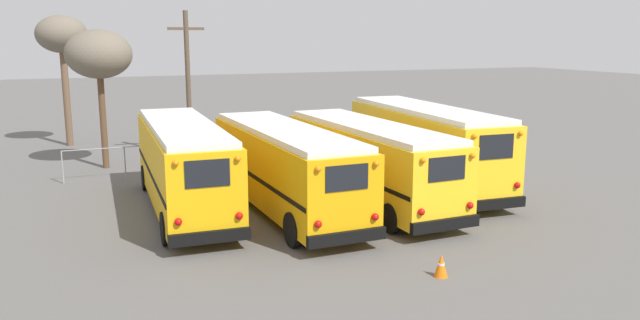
{
  "coord_description": "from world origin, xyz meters",
  "views": [
    {
      "loc": [
        -8.83,
        -20.98,
        6.17
      ],
      "look_at": [
        0.0,
        0.1,
        1.62
      ],
      "focal_mm": 35.0,
      "sensor_mm": 36.0,
      "label": 1
    }
  ],
  "objects_px": {
    "school_bus_1": "(285,166)",
    "school_bus_3": "(425,144)",
    "utility_pole": "(188,81)",
    "bare_tree_1": "(62,37)",
    "school_bus_2": "(368,160)",
    "bare_tree_0": "(99,55)",
    "school_bus_0": "(184,163)",
    "traffic_cone": "(441,265)"
  },
  "relations": [
    {
      "from": "school_bus_1",
      "to": "traffic_cone",
      "type": "relative_size",
      "value": 16.48
    },
    {
      "from": "utility_pole",
      "to": "traffic_cone",
      "type": "relative_size",
      "value": 11.95
    },
    {
      "from": "school_bus_0",
      "to": "school_bus_1",
      "type": "relative_size",
      "value": 0.99
    },
    {
      "from": "school_bus_0",
      "to": "school_bus_3",
      "type": "bearing_deg",
      "value": -1.1
    },
    {
      "from": "school_bus_1",
      "to": "bare_tree_1",
      "type": "distance_m",
      "value": 19.5
    },
    {
      "from": "school_bus_0",
      "to": "bare_tree_1",
      "type": "height_order",
      "value": "bare_tree_1"
    },
    {
      "from": "school_bus_0",
      "to": "school_bus_1",
      "type": "bearing_deg",
      "value": -24.33
    },
    {
      "from": "bare_tree_0",
      "to": "bare_tree_1",
      "type": "xyz_separation_m",
      "value": [
        -1.44,
        7.33,
        0.82
      ]
    },
    {
      "from": "school_bus_2",
      "to": "traffic_cone",
      "type": "xyz_separation_m",
      "value": [
        -1.62,
        -7.36,
        -1.33
      ]
    },
    {
      "from": "school_bus_3",
      "to": "bare_tree_1",
      "type": "distance_m",
      "value": 21.62
    },
    {
      "from": "utility_pole",
      "to": "bare_tree_0",
      "type": "relative_size",
      "value": 1.14
    },
    {
      "from": "school_bus_1",
      "to": "traffic_cone",
      "type": "bearing_deg",
      "value": -77.39
    },
    {
      "from": "school_bus_0",
      "to": "school_bus_1",
      "type": "height_order",
      "value": "school_bus_0"
    },
    {
      "from": "school_bus_0",
      "to": "bare_tree_0",
      "type": "xyz_separation_m",
      "value": [
        -2.08,
        8.91,
        3.57
      ]
    },
    {
      "from": "school_bus_1",
      "to": "traffic_cone",
      "type": "height_order",
      "value": "school_bus_1"
    },
    {
      "from": "school_bus_2",
      "to": "school_bus_0",
      "type": "bearing_deg",
      "value": 166.71
    },
    {
      "from": "bare_tree_0",
      "to": "utility_pole",
      "type": "bearing_deg",
      "value": 13.41
    },
    {
      "from": "school_bus_0",
      "to": "traffic_cone",
      "type": "height_order",
      "value": "school_bus_0"
    },
    {
      "from": "school_bus_0",
      "to": "traffic_cone",
      "type": "bearing_deg",
      "value": -60.96
    },
    {
      "from": "school_bus_1",
      "to": "bare_tree_1",
      "type": "height_order",
      "value": "bare_tree_1"
    },
    {
      "from": "utility_pole",
      "to": "bare_tree_1",
      "type": "relative_size",
      "value": 1.01
    },
    {
      "from": "school_bus_0",
      "to": "bare_tree_0",
      "type": "relative_size",
      "value": 1.56
    },
    {
      "from": "school_bus_0",
      "to": "bare_tree_0",
      "type": "height_order",
      "value": "bare_tree_0"
    },
    {
      "from": "school_bus_2",
      "to": "bare_tree_0",
      "type": "height_order",
      "value": "bare_tree_0"
    },
    {
      "from": "school_bus_3",
      "to": "bare_tree_1",
      "type": "height_order",
      "value": "bare_tree_1"
    },
    {
      "from": "bare_tree_0",
      "to": "traffic_cone",
      "type": "relative_size",
      "value": 10.44
    },
    {
      "from": "bare_tree_1",
      "to": "utility_pole",
      "type": "bearing_deg",
      "value": -47.96
    },
    {
      "from": "school_bus_1",
      "to": "school_bus_2",
      "type": "distance_m",
      "value": 3.29
    },
    {
      "from": "bare_tree_0",
      "to": "school_bus_0",
      "type": "bearing_deg",
      "value": -76.88
    },
    {
      "from": "school_bus_3",
      "to": "bare_tree_1",
      "type": "bearing_deg",
      "value": 129.15
    },
    {
      "from": "school_bus_2",
      "to": "bare_tree_0",
      "type": "distance_m",
      "value": 14.06
    },
    {
      "from": "school_bus_2",
      "to": "utility_pole",
      "type": "xyz_separation_m",
      "value": [
        -4.4,
        11.47,
        2.28
      ]
    },
    {
      "from": "school_bus_1",
      "to": "bare_tree_1",
      "type": "xyz_separation_m",
      "value": [
        -6.81,
        17.73,
        4.44
      ]
    },
    {
      "from": "utility_pole",
      "to": "bare_tree_0",
      "type": "height_order",
      "value": "utility_pole"
    },
    {
      "from": "utility_pole",
      "to": "traffic_cone",
      "type": "xyz_separation_m",
      "value": [
        2.77,
        -18.84,
        -3.61
      ]
    },
    {
      "from": "school_bus_3",
      "to": "traffic_cone",
      "type": "distance_m",
      "value": 10.12
    },
    {
      "from": "school_bus_1",
      "to": "school_bus_3",
      "type": "height_order",
      "value": "school_bus_3"
    },
    {
      "from": "traffic_cone",
      "to": "utility_pole",
      "type": "bearing_deg",
      "value": 98.37
    },
    {
      "from": "bare_tree_0",
      "to": "traffic_cone",
      "type": "bearing_deg",
      "value": -68.49
    },
    {
      "from": "school_bus_2",
      "to": "bare_tree_1",
      "type": "relative_size",
      "value": 1.37
    },
    {
      "from": "utility_pole",
      "to": "school_bus_3",
      "type": "bearing_deg",
      "value": -52.78
    },
    {
      "from": "utility_pole",
      "to": "bare_tree_1",
      "type": "bearing_deg",
      "value": 132.04
    }
  ]
}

